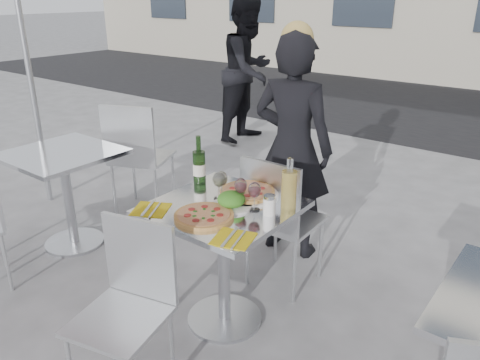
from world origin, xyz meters
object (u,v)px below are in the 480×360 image
Objects in this scene: chair_far at (278,214)px; side_chair_lfar at (136,151)px; wineglass_white_b at (219,180)px; wine_bottle at (199,166)px; side_table_left at (65,179)px; chair_near at (129,295)px; pizza_far at (247,193)px; wineglass_white_a at (221,179)px; pizza_near at (204,216)px; wineglass_red_b at (255,191)px; sugar_shaker at (269,205)px; salad_plate at (231,201)px; napkin_right at (233,238)px; wineglass_red_a at (241,187)px; woman_diner at (292,148)px; pedestrian_a at (249,71)px; main_table at (224,240)px; napkin_left at (151,209)px; carafe at (289,190)px.

chair_far is 1.55m from side_chair_lfar.
side_chair_lfar is 1.55m from wineglass_white_b.
wine_bottle reaches higher than wineglass_white_b.
chair_near is (1.44, -0.62, -0.04)m from side_table_left.
wineglass_white_a is at bearing -128.68° from pizza_far.
chair_near is at bearing -99.08° from pizza_near.
wineglass_white_a is 0.24m from wineglass_red_b.
sugar_shaker is at bearing 1.01° from wineglass_white_b.
side_chair_lfar is at bearing 157.05° from salad_plate.
napkin_right is (0.26, -0.08, -0.01)m from pizza_near.
woman_diner is at bearing 104.10° from wineglass_red_a.
wine_bottle is 0.49m from wineglass_red_b.
salad_plate reaches higher than pizza_near.
pedestrian_a is at bearing 105.29° from chair_near.
side_chair_lfar is 1.98m from napkin_right.
wineglass_red_a is at bearing -147.21° from pedestrian_a.
sugar_shaker is at bearing 137.27° from side_chair_lfar.
main_table is at bearing 91.83° from woman_diner.
wineglass_red_a is 0.49m from napkin_left.
wineglass_white_a is 0.41m from napkin_left.
side_chair_lfar is 1.69m from wineglass_red_a.
wineglass_white_a is (-0.07, 0.08, 0.32)m from main_table.
main_table is 0.63m from chair_near.
side_table_left is 4.76× the size of wineglass_red_a.
side_chair_lfar is at bearing 158.86° from wineglass_red_a.
side_chair_lfar is at bearing 124.33° from chair_near.
wineglass_white_a is (-0.09, 0.25, 0.10)m from pizza_near.
side_chair_lfar is at bearing 157.47° from wineglass_white_a.
wineglass_red_a is 0.09m from wineglass_red_b.
salad_plate is at bearing 13.63° from napkin_left.
napkin_right is (0.33, 0.37, 0.25)m from chair_near.
napkin_left is (1.21, -0.93, 0.17)m from side_chair_lfar.
woman_diner reaches higher than wineglass_white_a.
napkin_right is at bearing 105.08° from chair_far.
wineglass_red_b is at bearing -144.87° from carafe.
wine_bottle reaches higher than wineglass_red_b.
wine_bottle is 1.02× the size of carafe.
sugar_shaker is 0.34m from wineglass_white_b.
woman_diner is at bearing 56.13° from napkin_left.
chair_far is at bearing 129.48° from carafe.
wine_bottle is 1.87× the size of wineglass_red_b.
main_table is 0.25m from salad_plate.
wineglass_white_b reaches higher than sugar_shaker.
carafe is at bearing 27.27° from main_table.
side_chair_lfar is at bearing 164.38° from carafe.
carafe is (0.46, -0.79, 0.07)m from woman_diner.
sugar_shaker reaches higher than napkin_left.
carafe is at bearing 47.99° from pizza_near.
salad_plate is (1.55, 0.01, 0.25)m from side_table_left.
pedestrian_a is 11.34× the size of wineglass_white_b.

